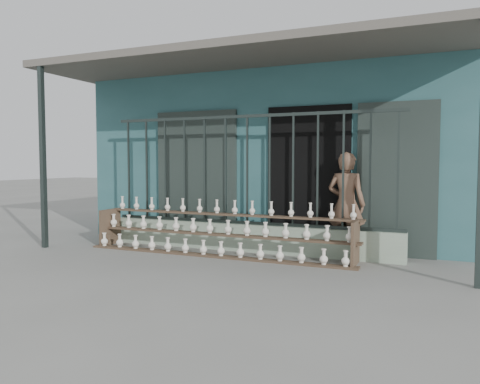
% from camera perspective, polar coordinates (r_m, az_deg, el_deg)
% --- Properties ---
extents(ground, '(60.00, 60.00, 0.00)m').
position_cam_1_polar(ground, '(6.65, -3.42, -9.14)').
color(ground, slate).
extents(workshop_building, '(7.40, 6.60, 3.21)m').
position_cam_1_polar(workshop_building, '(10.44, 7.01, 4.44)').
color(workshop_building, '#2D5B5F').
rests_on(workshop_building, ground).
extents(parapet_wall, '(5.00, 0.20, 0.45)m').
position_cam_1_polar(parapet_wall, '(7.77, 0.87, -5.59)').
color(parapet_wall, '#9AB096').
rests_on(parapet_wall, ground).
extents(security_fence, '(5.00, 0.04, 1.80)m').
position_cam_1_polar(security_fence, '(7.67, 0.88, 2.73)').
color(security_fence, '#283330').
rests_on(security_fence, parapet_wall).
extents(shelf_rack, '(4.50, 0.68, 0.85)m').
position_cam_1_polar(shelf_rack, '(7.50, -2.63, -4.84)').
color(shelf_rack, brown).
rests_on(shelf_rack, ground).
extents(elderly_woman, '(0.64, 0.47, 1.63)m').
position_cam_1_polar(elderly_woman, '(7.50, 12.82, -1.46)').
color(elderly_woman, brown).
rests_on(elderly_woman, ground).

